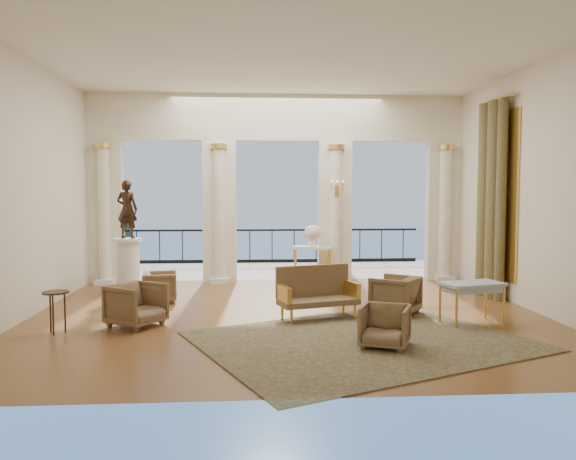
{
  "coord_description": "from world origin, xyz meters",
  "views": [
    {
      "loc": [
        -0.65,
        -9.76,
        2.2
      ],
      "look_at": [
        0.04,
        0.6,
        1.47
      ],
      "focal_mm": 35.0,
      "sensor_mm": 36.0,
      "label": 1
    }
  ],
  "objects": [
    {
      "name": "game_table",
      "position": [
        3.0,
        -0.8,
        0.62
      ],
      "size": [
        1.11,
        0.78,
        0.69
      ],
      "rotation": [
        0.0,
        0.0,
        0.26
      ],
      "color": "#8CA3B3",
      "rests_on": "ground"
    },
    {
      "name": "balustrade",
      "position": [
        0.0,
        7.4,
        0.41
      ],
      "size": [
        9.0,
        0.06,
        1.03
      ],
      "color": "black",
      "rests_on": "terrace"
    },
    {
      "name": "arcade",
      "position": [
        -0.0,
        3.82,
        2.58
      ],
      "size": [
        9.0,
        0.56,
        4.5
      ],
      "color": "beige",
      "rests_on": "ground"
    },
    {
      "name": "console_table",
      "position": [
        0.82,
        3.55,
        0.72
      ],
      "size": [
        0.99,
        0.7,
        0.87
      ],
      "rotation": [
        0.0,
        0.0,
        -0.42
      ],
      "color": "silver",
      "rests_on": "ground"
    },
    {
      "name": "headland",
      "position": [
        -30.0,
        70.0,
        -3.0
      ],
      "size": [
        22.0,
        18.0,
        6.0
      ],
      "primitive_type": "cube",
      "color": "black",
      "rests_on": "sea"
    },
    {
      "name": "rug",
      "position": [
        0.96,
        -1.8,
        0.01
      ],
      "size": [
        5.52,
        5.01,
        0.02
      ],
      "primitive_type": "cube",
      "rotation": [
        0.0,
        0.0,
        0.41
      ],
      "color": "#272F16",
      "rests_on": "ground"
    },
    {
      "name": "sea",
      "position": [
        0.0,
        60.0,
        -6.0
      ],
      "size": [
        160.0,
        160.0,
        0.0
      ],
      "primitive_type": "plane",
      "color": "#255999",
      "rests_on": "ground"
    },
    {
      "name": "urn",
      "position": [
        0.82,
        3.55,
        1.17
      ],
      "size": [
        0.39,
        0.39,
        0.51
      ],
      "color": "white",
      "rests_on": "console_table"
    },
    {
      "name": "armchair_b",
      "position": [
        1.22,
        -2.12,
        0.33
      ],
      "size": [
        0.83,
        0.81,
        0.67
      ],
      "primitive_type": "imported",
      "rotation": [
        0.0,
        0.0,
        -0.41
      ],
      "color": "#443721",
      "rests_on": "ground"
    },
    {
      "name": "armchair_a",
      "position": [
        -2.51,
        -0.62,
        0.39
      ],
      "size": [
        1.01,
        1.02,
        0.77
      ],
      "primitive_type": "imported",
      "rotation": [
        0.0,
        0.0,
        0.97
      ],
      "color": "#443721",
      "rests_on": "ground"
    },
    {
      "name": "window_frame",
      "position": [
        4.47,
        1.5,
        2.1
      ],
      "size": [
        0.04,
        1.6,
        3.4
      ],
      "primitive_type": "cube",
      "color": "#E6B44B",
      "rests_on": "room_walls"
    },
    {
      "name": "terrace",
      "position": [
        0.0,
        5.8,
        -0.05
      ],
      "size": [
        10.0,
        3.6,
        0.1
      ],
      "primitive_type": "cube",
      "color": "#AC9F8F",
      "rests_on": "ground"
    },
    {
      "name": "curtain",
      "position": [
        4.28,
        1.5,
        2.02
      ],
      "size": [
        0.33,
        1.4,
        4.09
      ],
      "color": "#4C4428",
      "rests_on": "ground"
    },
    {
      "name": "room_walls",
      "position": [
        0.0,
        -1.12,
        2.88
      ],
      "size": [
        9.0,
        9.0,
        9.0
      ],
      "color": "#EDE1C6",
      "rests_on": "ground"
    },
    {
      "name": "side_table",
      "position": [
        -3.66,
        -1.0,
        0.56
      ],
      "size": [
        0.4,
        0.4,
        0.65
      ],
      "color": "black",
      "rests_on": "ground"
    },
    {
      "name": "settee",
      "position": [
        0.47,
        -0.21,
        0.45
      ],
      "size": [
        1.47,
        0.95,
        0.9
      ],
      "rotation": [
        0.0,
        0.0,
        0.29
      ],
      "color": "#443721",
      "rests_on": "ground"
    },
    {
      "name": "armchair_d",
      "position": [
        -2.46,
        1.39,
        0.33
      ],
      "size": [
        0.69,
        0.72,
        0.66
      ],
      "primitive_type": "imported",
      "rotation": [
        0.0,
        0.0,
        1.72
      ],
      "color": "#443721",
      "rests_on": "ground"
    },
    {
      "name": "floor",
      "position": [
        0.0,
        0.0,
        0.0
      ],
      "size": [
        9.0,
        9.0,
        0.0
      ],
      "primitive_type": "plane",
      "color": "#4B2F13",
      "rests_on": "ground"
    },
    {
      "name": "pedestal",
      "position": [
        -3.26,
        2.26,
        0.58
      ],
      "size": [
        0.65,
        0.65,
        1.2
      ],
      "color": "silver",
      "rests_on": "ground"
    },
    {
      "name": "wall_sconce",
      "position": [
        1.4,
        3.51,
        2.23
      ],
      "size": [
        0.3,
        0.11,
        0.33
      ],
      "color": "#E6B44B",
      "rests_on": "arcade"
    },
    {
      "name": "armchair_c",
      "position": [
        1.92,
        -0.01,
        0.38
      ],
      "size": [
        1.0,
        1.01,
        0.76
      ],
      "primitive_type": "imported",
      "rotation": [
        0.0,
        0.0,
        -2.21
      ],
      "color": "#443721",
      "rests_on": "ground"
    },
    {
      "name": "palm_tree",
      "position": [
        2.0,
        6.6,
        4.09
      ],
      "size": [
        2.0,
        2.0,
        4.5
      ],
      "color": "#4C3823",
      "rests_on": "terrace"
    },
    {
      "name": "statue",
      "position": [
        -3.26,
        2.26,
        1.81
      ],
      "size": [
        0.5,
        0.39,
        1.23
      ],
      "primitive_type": "imported",
      "rotation": [
        0.0,
        0.0,
        2.91
      ],
      "color": "black",
      "rests_on": "pedestal"
    }
  ]
}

